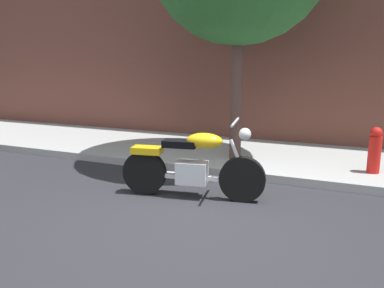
# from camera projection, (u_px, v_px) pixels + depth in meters

# --- Properties ---
(ground_plane) EXTENTS (60.00, 60.00, 0.00)m
(ground_plane) POSITION_uv_depth(u_px,v_px,m) (210.00, 210.00, 5.21)
(ground_plane) COLOR #28282D
(sidewalk) EXTENTS (19.01, 2.81, 0.14)m
(sidewalk) POSITION_uv_depth(u_px,v_px,m) (260.00, 157.00, 7.79)
(sidewalk) COLOR #A1A1A1
(sidewalk) RESTS_ON ground
(motorcycle) EXTENTS (2.09, 0.72, 1.15)m
(motorcycle) POSITION_uv_depth(u_px,v_px,m) (192.00, 166.00, 5.60)
(motorcycle) COLOR black
(motorcycle) RESTS_ON ground
(fire_hydrant) EXTENTS (0.20, 0.20, 0.91)m
(fire_hydrant) POSITION_uv_depth(u_px,v_px,m) (374.00, 154.00, 6.39)
(fire_hydrant) COLOR red
(fire_hydrant) RESTS_ON ground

